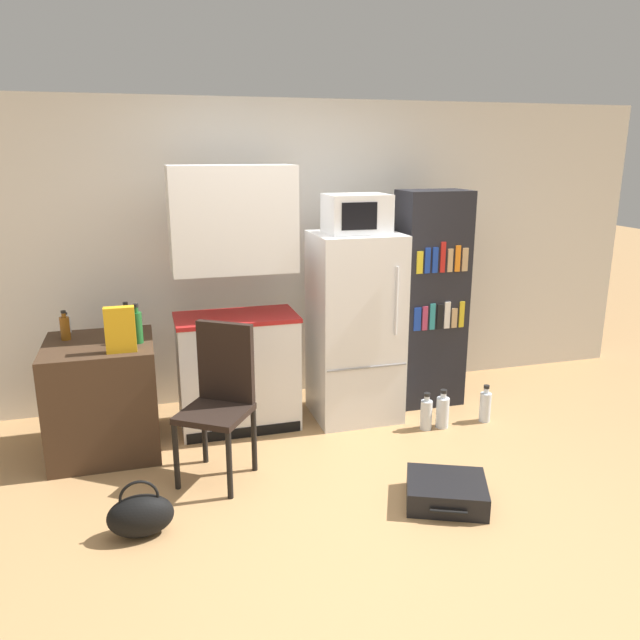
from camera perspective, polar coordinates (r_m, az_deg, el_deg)
ground_plane at (r=3.84m, az=2.24°, el=-17.05°), size 24.00×24.00×0.00m
wall_back at (r=5.29m, az=-2.37°, el=6.26°), size 6.40×0.10×2.45m
side_table at (r=4.63m, az=-19.21°, el=-6.63°), size 0.72×0.74×0.79m
kitchen_hutch at (r=4.63m, az=-7.71°, el=0.93°), size 0.90×0.48×1.95m
refrigerator at (r=4.84m, az=3.21°, el=-0.65°), size 0.65×0.60×1.46m
microwave at (r=4.67m, az=3.37°, el=9.68°), size 0.46×0.36×0.29m
bookshelf at (r=5.15m, az=10.03°, el=1.84°), size 0.53×0.37×1.75m
bottle_olive_oil at (r=4.45m, az=-17.23°, el=-0.39°), size 0.06×0.06×0.27m
bottle_clear_short at (r=4.82m, az=-22.21°, el=-0.35°), size 0.07×0.07×0.14m
bottle_amber_beer at (r=4.62m, az=-22.29°, el=-0.64°), size 0.06×0.06×0.21m
bottle_green_tall at (r=4.38m, az=-16.38°, el=-0.58°), size 0.07×0.07×0.27m
cereal_box at (r=4.20m, az=-17.80°, el=-0.85°), size 0.19×0.07×0.30m
chair at (r=4.04m, az=-9.06°, el=-6.32°), size 0.56×0.56×1.00m
suitcase_large_flat at (r=3.95m, az=11.47°, el=-15.13°), size 0.59×0.56×0.14m
handbag at (r=3.70m, az=-16.09°, el=-16.77°), size 0.36×0.20×0.33m
water_bottle_front at (r=4.84m, az=9.69°, el=-8.46°), size 0.09×0.09×0.29m
water_bottle_middle at (r=4.89m, az=11.14°, el=-8.20°), size 0.10×0.10×0.30m
water_bottle_back at (r=5.07m, az=14.87°, el=-7.62°), size 0.09×0.09×0.30m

